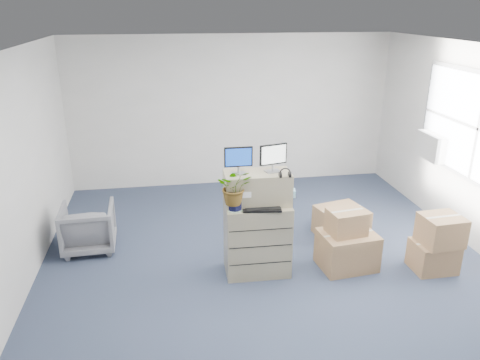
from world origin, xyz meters
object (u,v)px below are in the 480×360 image
monitor_right (273,156)px  office_chair (88,225)px  monitor_left (238,159)px  potted_plant (235,191)px  filing_cabinet_lower (257,239)px  water_bottle (262,192)px  keyboard (262,209)px

monitor_right → office_chair: monitor_right is taller
monitor_left → office_chair: bearing=155.0°
monitor_left → potted_plant: 0.39m
monitor_left → monitor_right: monitor_right is taller
filing_cabinet_lower → water_bottle: water_bottle is taller
office_chair → potted_plant: bearing=148.1°
filing_cabinet_lower → water_bottle: (0.07, 0.07, 0.60)m
keyboard → potted_plant: bearing=-179.0°
keyboard → water_bottle: (0.05, 0.23, 0.12)m
potted_plant → office_chair: (-1.92, 1.10, -0.83)m
monitor_left → water_bottle: bearing=7.2°
monitor_right → filing_cabinet_lower: bearing=178.3°
water_bottle → potted_plant: size_ratio=0.52×
keyboard → water_bottle: 0.26m
monitor_right → water_bottle: size_ratio=1.35×
monitor_right → water_bottle: (-0.12, 0.03, -0.47)m
filing_cabinet_lower → monitor_left: 1.10m
monitor_left → keyboard: 0.67m
filing_cabinet_lower → monitor_left: (-0.24, 0.03, 1.07)m
filing_cabinet_lower → office_chair: (-2.23, 0.98, -0.11)m
filing_cabinet_lower → keyboard: (0.02, -0.16, 0.49)m
filing_cabinet_lower → monitor_left: bearing=173.1°
monitor_right → potted_plant: (-0.50, -0.16, -0.36)m
potted_plant → office_chair: bearing=150.3°
water_bottle → monitor_right: bearing=-13.4°
monitor_right → keyboard: (-0.17, -0.20, -0.59)m
office_chair → monitor_right: bearing=156.7°
office_chair → filing_cabinet_lower: bearing=154.2°
filing_cabinet_lower → office_chair: size_ratio=1.30×
filing_cabinet_lower → potted_plant: size_ratio=1.92×
monitor_right → monitor_left: bearing=167.0°
filing_cabinet_lower → keyboard: size_ratio=2.02×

